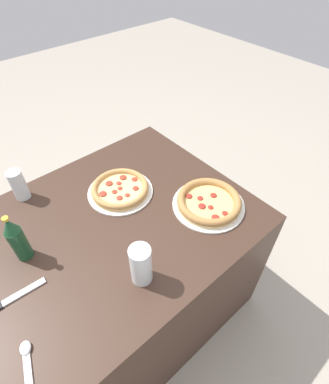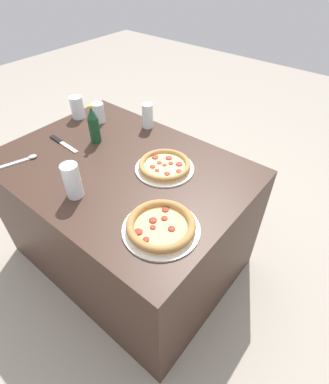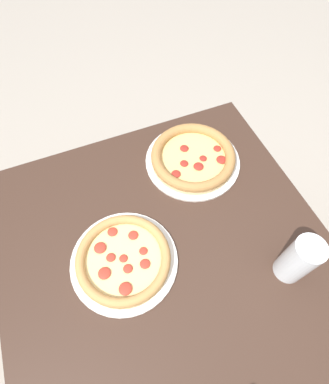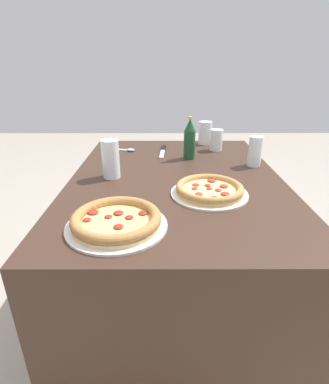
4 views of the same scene
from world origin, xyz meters
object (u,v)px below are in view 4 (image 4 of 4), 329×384
object	(u,v)px
knife	(163,151)
pizza_pepperoni	(209,190)
glass_lemonade	(205,133)
glass_orange_juice	(216,141)
glass_water	(255,153)
glass_iced_tea	(111,161)
pizza_salami	(116,221)
spoon	(123,150)
beer_bottle	(190,139)

from	to	relation	value
knife	pizza_pepperoni	bearing A→B (deg)	-162.95
glass_lemonade	glass_orange_juice	world-z (taller)	glass_lemonade
glass_water	knife	distance (m)	0.49
knife	glass_iced_tea	bearing A→B (deg)	150.88
pizza_salami	spoon	bearing A→B (deg)	5.86
pizza_pepperoni	spoon	distance (m)	0.71
glass_orange_juice	glass_iced_tea	world-z (taller)	glass_iced_tea
glass_iced_tea	knife	size ratio (longest dim) A/B	0.67
glass_water	pizza_salami	bearing A→B (deg)	135.13
glass_lemonade	glass_orange_juice	bearing A→B (deg)	-162.92
glass_lemonade	glass_water	distance (m)	0.44
beer_bottle	spoon	distance (m)	0.39
pizza_pepperoni	glass_iced_tea	world-z (taller)	glass_iced_tea
pizza_salami	glass_lemonade	bearing A→B (deg)	-21.53
glass_lemonade	spoon	xyz separation A→B (m)	(-0.15, 0.47, -0.06)
glass_lemonade	knife	bearing A→B (deg)	124.21
pizza_salami	pizza_pepperoni	size ratio (longest dim) A/B	1.06
pizza_salami	glass_lemonade	xyz separation A→B (m)	(0.97, -0.38, 0.04)
glass_lemonade	glass_water	size ratio (longest dim) A/B	0.94
glass_lemonade	glass_iced_tea	xyz separation A→B (m)	(-0.55, 0.46, 0.01)
glass_orange_juice	glass_lemonade	bearing A→B (deg)	17.08
beer_bottle	spoon	size ratio (longest dim) A/B	1.06
pizza_pepperoni	spoon	xyz separation A→B (m)	(0.59, 0.39, -0.01)
spoon	pizza_salami	bearing A→B (deg)	-174.14
pizza_salami	glass_lemonade	distance (m)	1.04
glass_lemonade	glass_orange_juice	xyz separation A→B (m)	(-0.14, -0.04, -0.01)
beer_bottle	pizza_pepperoni	bearing A→B (deg)	-174.76
glass_lemonade	pizza_salami	bearing A→B (deg)	158.47
pizza_salami	glass_iced_tea	size ratio (longest dim) A/B	1.90
glass_iced_tea	glass_orange_juice	bearing A→B (deg)	-50.66
glass_water	glass_iced_tea	bearing A→B (deg)	103.11
glass_orange_juice	glass_iced_tea	size ratio (longest dim) A/B	0.71
glass_orange_juice	pizza_salami	bearing A→B (deg)	152.86
pizza_pepperoni	glass_lemonade	size ratio (longest dim) A/B	2.19
pizza_pepperoni	glass_iced_tea	xyz separation A→B (m)	(0.18, 0.39, 0.05)
glass_iced_tea	beer_bottle	bearing A→B (deg)	-52.77
pizza_salami	glass_orange_juice	world-z (taller)	glass_orange_juice
glass_orange_juice	spoon	distance (m)	0.51
beer_bottle	glass_water	bearing A→B (deg)	-111.21
pizza_pepperoni	knife	size ratio (longest dim) A/B	1.20
glass_water	spoon	xyz separation A→B (m)	(0.26, 0.65, -0.06)
glass_water	glass_iced_tea	xyz separation A→B (m)	(-0.15, 0.64, 0.01)
glass_iced_tea	beer_bottle	size ratio (longest dim) A/B	0.77
beer_bottle	spoon	bearing A→B (deg)	67.91
glass_iced_tea	pizza_pepperoni	bearing A→B (deg)	-115.07
pizza_pepperoni	glass_orange_juice	xyz separation A→B (m)	(0.60, -0.12, 0.03)
spoon	glass_water	bearing A→B (deg)	-111.69
glass_lemonade	beer_bottle	bearing A→B (deg)	158.37
spoon	beer_bottle	bearing A→B (deg)	-112.09
glass_lemonade	spoon	bearing A→B (deg)	107.45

